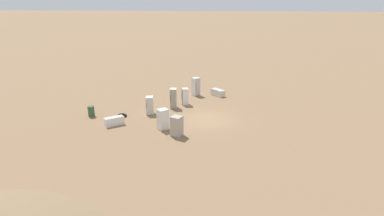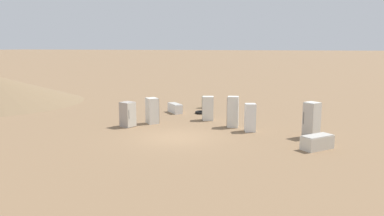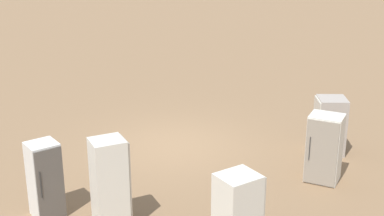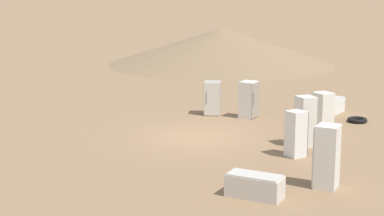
% 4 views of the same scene
% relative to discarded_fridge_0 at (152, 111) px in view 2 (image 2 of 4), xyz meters
% --- Properties ---
extents(ground_plane, '(1000.00, 1000.00, 0.00)m').
position_rel_discarded_fridge_0_xyz_m(ground_plane, '(-2.88, 2.96, -0.82)').
color(ground_plane, '#846647').
extents(discarded_fridge_0, '(1.00, 0.99, 1.63)m').
position_rel_discarded_fridge_0_xyz_m(discarded_fridge_0, '(0.00, 0.00, 0.00)').
color(discarded_fridge_0, silver).
rests_on(discarded_fridge_0, ground_plane).
extents(discarded_fridge_1, '(1.56, 1.69, 0.68)m').
position_rel_discarded_fridge_0_xyz_m(discarded_fridge_1, '(-10.09, 2.75, -0.48)').
color(discarded_fridge_1, beige).
rests_on(discarded_fridge_1, ground_plane).
extents(discarded_fridge_2, '(1.52, 1.51, 0.68)m').
position_rel_discarded_fridge_0_xyz_m(discarded_fridge_2, '(0.16, -4.08, -0.47)').
color(discarded_fridge_2, white).
rests_on(discarded_fridge_2, ground_plane).
extents(discarded_fridge_3, '(0.75, 0.77, 1.62)m').
position_rel_discarded_fridge_0_xyz_m(discarded_fridge_3, '(-6.30, 0.12, -0.00)').
color(discarded_fridge_3, white).
rests_on(discarded_fridge_3, ground_plane).
extents(discarded_fridge_4, '(0.77, 0.69, 1.88)m').
position_rel_discarded_fridge_0_xyz_m(discarded_fridge_4, '(-5.07, -0.68, 0.13)').
color(discarded_fridge_4, silver).
rests_on(discarded_fridge_4, ground_plane).
extents(discarded_fridge_5, '(0.93, 0.91, 1.52)m').
position_rel_discarded_fridge_0_xyz_m(discarded_fridge_5, '(0.95, 1.42, -0.06)').
color(discarded_fridge_5, '#A89E93').
rests_on(discarded_fridge_5, ground_plane).
extents(discarded_fridge_6, '(0.96, 0.96, 1.91)m').
position_rel_discarded_fridge_0_xyz_m(discarded_fridge_6, '(-9.68, 0.42, 0.14)').
color(discarded_fridge_6, silver).
rests_on(discarded_fridge_6, ground_plane).
extents(discarded_fridge_7, '(0.90, 0.82, 1.59)m').
position_rel_discarded_fridge_0_xyz_m(discarded_fridge_7, '(-2.98, -2.24, -0.02)').
color(discarded_fridge_7, silver).
rests_on(discarded_fridge_7, ground_plane).
extents(scrap_tire, '(0.86, 0.86, 0.18)m').
position_rel_discarded_fridge_0_xyz_m(scrap_tire, '(-1.76, -4.38, -0.72)').
color(scrap_tire, black).
rests_on(scrap_tire, ground_plane).
extents(rusty_barrel, '(0.55, 0.55, 0.92)m').
position_rel_discarded_fridge_0_xyz_m(rusty_barrel, '(-1.22, -6.98, -0.36)').
color(rusty_barrel, '#385633').
rests_on(rusty_barrel, ground_plane).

